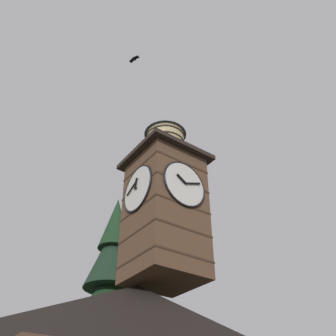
% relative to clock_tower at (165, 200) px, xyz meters
% --- Properties ---
extents(clock_tower, '(3.88, 3.88, 9.75)m').
position_rel_clock_tower_xyz_m(clock_tower, '(0.00, 0.00, 0.00)').
color(clock_tower, brown).
rests_on(clock_tower, building_main).
extents(flying_bird_high, '(0.40, 0.73, 0.16)m').
position_rel_clock_tower_xyz_m(flying_bird_high, '(2.53, 0.25, 9.11)').
color(flying_bird_high, black).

